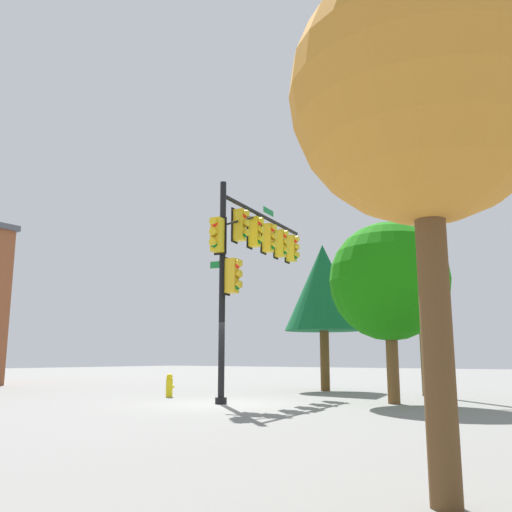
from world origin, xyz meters
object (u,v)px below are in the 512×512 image
(tree_near, at_px, (323,288))
(tree_mid, at_px, (423,95))
(tree_far, at_px, (389,281))
(utility_pole, at_px, (420,286))
(signal_pole_assembly, at_px, (253,248))
(fire_hydrant, at_px, (169,385))

(tree_near, bearing_deg, tree_mid, -148.04)
(tree_near, relative_size, tree_far, 1.11)
(utility_pole, bearing_deg, tree_far, -174.77)
(signal_pole_assembly, distance_m, tree_near, 5.87)
(signal_pole_assembly, distance_m, tree_far, 4.94)
(fire_hydrant, bearing_deg, tree_mid, -126.13)
(fire_hydrant, relative_size, tree_near, 0.13)
(utility_pole, height_order, tree_far, utility_pole)
(utility_pole, bearing_deg, tree_near, 82.04)
(signal_pole_assembly, xyz_separation_m, tree_mid, (-10.06, -9.55, -1.05))
(signal_pole_assembly, xyz_separation_m, utility_pole, (5.17, -4.22, -1.12))
(signal_pole_assembly, distance_m, fire_hydrant, 5.85)
(tree_near, relative_size, tree_mid, 1.12)
(tree_near, bearing_deg, fire_hydrant, 156.57)
(fire_hydrant, bearing_deg, tree_near, -23.43)
(signal_pole_assembly, bearing_deg, tree_near, 3.47)
(tree_mid, bearing_deg, tree_far, 23.91)
(tree_near, distance_m, tree_mid, 18.71)
(signal_pole_assembly, relative_size, tree_near, 1.11)
(tree_mid, bearing_deg, utility_pole, 19.30)
(tree_near, xyz_separation_m, tree_mid, (-15.87, -9.90, -0.25))
(signal_pole_assembly, height_order, tree_far, signal_pole_assembly)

